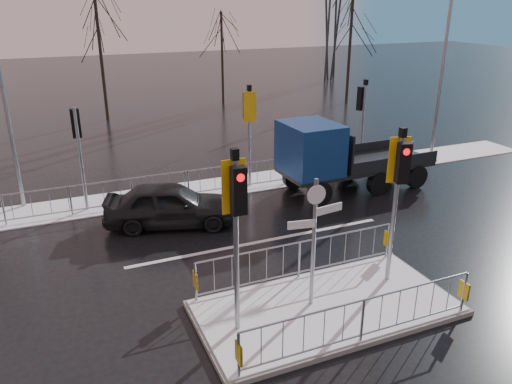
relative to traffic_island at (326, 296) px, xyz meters
name	(u,v)px	position (x,y,z in m)	size (l,w,h in m)	color
ground	(326,310)	(0.01, -0.01, -0.39)	(120.00, 120.00, 0.00)	black
snow_verge	(210,188)	(0.01, 8.59, -0.37)	(30.00, 2.00, 0.04)	white
lane_markings	(334,318)	(0.01, -0.34, -0.39)	(8.00, 11.38, 0.01)	silver
traffic_island	(326,296)	(0.00, 0.00, 0.00)	(6.00, 3.04, 4.15)	slate
far_kerb_fixtures	(221,166)	(0.31, 8.08, 0.63)	(18.00, 0.65, 3.83)	gray
car_far_lane	(170,204)	(-2.13, 6.01, 0.31)	(1.65, 4.09, 1.39)	black
flatbed_truck	(330,155)	(3.92, 6.50, 1.05)	(5.92, 2.30, 2.72)	black
tree_far_a	(99,35)	(-1.99, 21.99, 4.43)	(3.75, 3.75, 7.08)	black
tree_far_b	(222,40)	(6.01, 23.99, 3.79)	(3.25, 3.25, 6.14)	black
tree_far_c	(351,25)	(14.01, 20.99, 4.76)	(4.00, 4.00, 7.55)	black
street_lamp_right	(445,58)	(10.58, 8.49, 4.00)	(1.25, 0.18, 8.00)	gray
street_lamp_left	(3,75)	(-6.42, 9.49, 4.10)	(1.25, 0.18, 8.20)	gray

